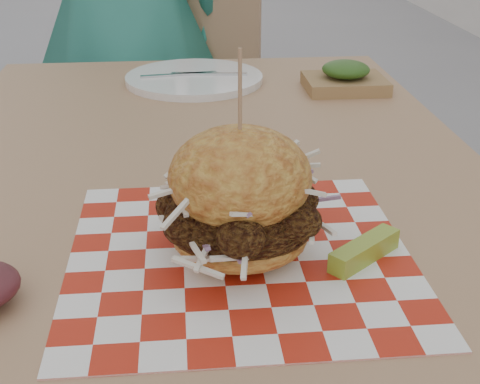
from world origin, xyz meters
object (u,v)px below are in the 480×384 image
Objects in this scene: diner at (122,2)px; patio_chair at (199,98)px; patio_table at (205,214)px; sandwich at (240,203)px.

patio_chair is (0.20, -0.04, -0.26)m from diner.
patio_table is (0.17, -1.00, -0.14)m from diner.
patio_table is at bearing 98.71° from diner.
diner is at bearing 99.92° from patio_table.
diner is 0.33m from patio_chair.
patio_table is 0.29m from sandwich.
patio_chair reaches higher than patio_table.
patio_table is 1.26× the size of patio_chair.
patio_table is at bearing 95.96° from sandwich.
sandwich is (0.00, -1.22, 0.26)m from patio_chair.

